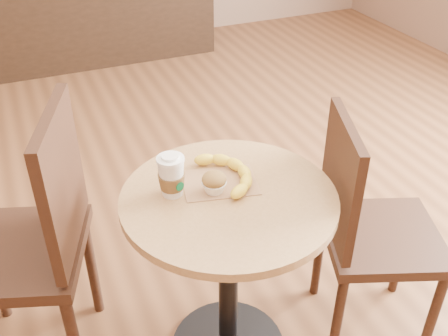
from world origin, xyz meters
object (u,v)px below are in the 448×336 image
at_px(chair_left, 34,239).
at_px(banana, 230,173).
at_px(chair_right, 366,227).
at_px(coffee_cup, 171,177).
at_px(cafe_table, 229,247).
at_px(muffin, 214,182).

xyz_separation_m(chair_left, banana, (0.64, -0.17, 0.20)).
xyz_separation_m(chair_left, chair_right, (1.11, -0.33, -0.05)).
distance_m(chair_left, coffee_cup, 0.54).
bearing_deg(banana, coffee_cup, 178.85).
bearing_deg(chair_right, banana, 91.30).
height_order(cafe_table, chair_right, chair_right).
relative_size(chair_left, chair_right, 1.10).
height_order(coffee_cup, muffin, coffee_cup).
bearing_deg(chair_right, muffin, 98.85).
height_order(cafe_table, chair_left, chair_left).
height_order(chair_left, banana, chair_left).
distance_m(chair_left, muffin, 0.65).
bearing_deg(muffin, banana, 34.14).
height_order(cafe_table, banana, banana).
xyz_separation_m(cafe_table, banana, (0.04, 0.09, 0.24)).
height_order(cafe_table, coffee_cup, coffee_cup).
bearing_deg(chair_left, cafe_table, 86.09).
xyz_separation_m(cafe_table, chair_left, (-0.60, 0.25, 0.04)).
xyz_separation_m(chair_right, banana, (-0.47, 0.16, 0.26)).
bearing_deg(banana, cafe_table, -118.11).
distance_m(chair_left, banana, 0.70).
bearing_deg(banana, chair_left, 161.86).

